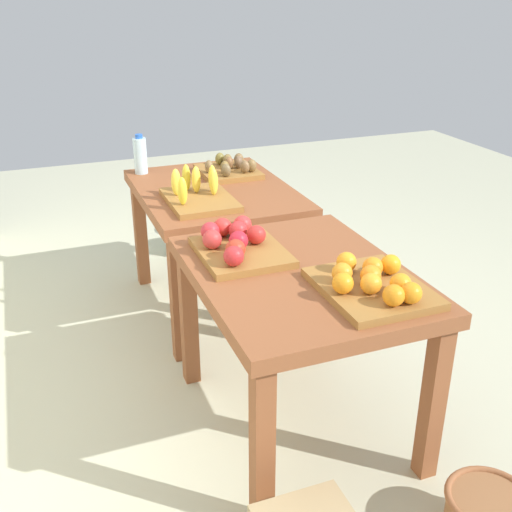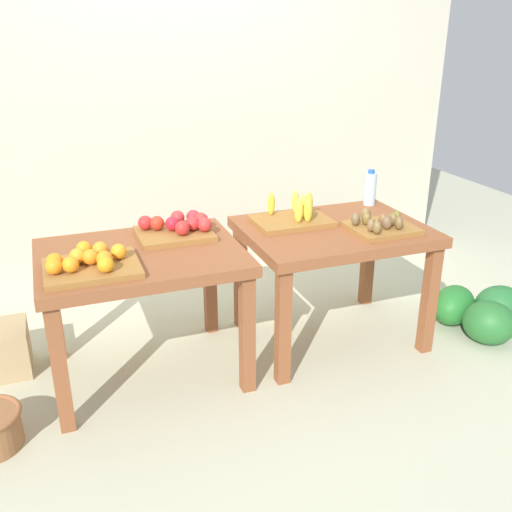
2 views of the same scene
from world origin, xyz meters
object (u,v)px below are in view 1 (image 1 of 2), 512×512
orange_bin (373,283)px  water_bottle (140,155)px  banana_crate (198,194)px  display_table_left (300,295)px  display_table_right (215,206)px  apple_bin (236,244)px  kiwi_bin (229,169)px  watermelon_pile (212,225)px

orange_bin → water_bottle: size_ratio=1.92×
orange_bin → banana_crate: bearing=14.4°
display_table_left → display_table_right: size_ratio=1.00×
display_table_left → apple_bin: (0.24, 0.18, 0.15)m
kiwi_bin → watermelon_pile: 0.97m
kiwi_bin → watermelon_pile: size_ratio=0.53×
display_table_right → banana_crate: 0.28m
banana_crate → water_bottle: water_bottle is taller
apple_bin → kiwi_bin: bearing=-17.2°
display_table_right → orange_bin: orange_bin is taller
watermelon_pile → orange_bin: bearing=177.5°
display_table_left → orange_bin: (-0.26, -0.16, 0.15)m
apple_bin → kiwi_bin: (1.09, -0.34, -0.01)m
banana_crate → apple_bin: bearing=177.1°
water_bottle → orange_bin: bearing=-165.3°
banana_crate → kiwi_bin: banana_crate is taller
display_table_right → apple_bin: size_ratio=2.51×
kiwi_bin → watermelon_pile: bearing=-8.0°
apple_bin → watermelon_pile: size_ratio=0.61×
apple_bin → banana_crate: size_ratio=0.94×
display_table_right → watermelon_pile: bearing=-15.5°
water_bottle → display_table_left: bearing=-168.5°
watermelon_pile → banana_crate: bearing=160.4°
orange_bin → kiwi_bin: orange_bin is taller
apple_bin → display_table_left: bearing=-143.6°
watermelon_pile → display_table_right: bearing=164.5°
display_table_right → orange_bin: 1.40m
apple_bin → orange_bin: bearing=-146.2°
apple_bin → water_bottle: bearing=5.9°
orange_bin → kiwi_bin: (1.59, 0.00, -0.01)m
orange_bin → kiwi_bin: 1.59m
display_table_left → orange_bin: orange_bin is taller
orange_bin → watermelon_pile: bearing=-2.5°
display_table_left → orange_bin: 0.34m
display_table_left → water_bottle: water_bottle is taller
water_bottle → banana_crate: bearing=-164.7°
kiwi_bin → water_bottle: bearing=65.9°
display_table_right → watermelon_pile: size_ratio=1.53×
display_table_right → kiwi_bin: bearing=-37.4°
display_table_left → display_table_right: 1.12m
display_table_right → kiwi_bin: kiwi_bin is taller
display_table_right → water_bottle: 0.56m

